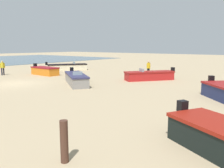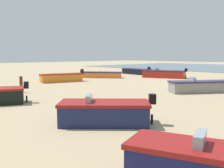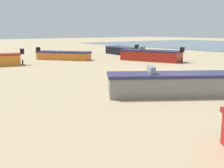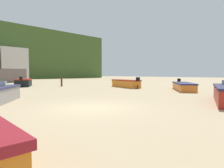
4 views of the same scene
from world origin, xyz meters
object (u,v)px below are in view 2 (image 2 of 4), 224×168
(boat_orange_0, at_px, (62,78))
(boat_red_6, at_px, (164,74))
(boat_orange_8, at_px, (102,75))
(boat_navy_10, at_px, (105,113))
(boat_black_9, at_px, (136,71))
(boat_grey_5, at_px, (203,86))
(mooring_post_near_water, at_px, (21,84))

(boat_orange_0, xyz_separation_m, boat_red_6, (-4.68, -11.78, 0.02))
(boat_orange_8, distance_m, boat_navy_10, 22.07)
(boat_orange_0, bearing_deg, boat_black_9, -68.22)
(boat_orange_0, distance_m, boat_grey_5, 14.40)
(boat_black_9, bearing_deg, boat_orange_8, -167.73)
(boat_navy_10, bearing_deg, mooring_post_near_water, 36.43)
(boat_grey_5, xyz_separation_m, boat_orange_8, (14.90, -3.26, -0.07))
(boat_orange_0, height_order, boat_grey_5, boat_orange_0)
(boat_navy_10, relative_size, mooring_post_near_water, 3.07)
(boat_orange_0, relative_size, boat_black_9, 0.90)
(boat_red_6, xyz_separation_m, boat_navy_10, (-10.83, 20.11, 0.01))
(boat_orange_8, distance_m, mooring_post_near_water, 14.09)
(boat_navy_10, bearing_deg, boat_orange_8, 3.33)
(mooring_post_near_water, bearing_deg, boat_orange_8, -67.82)
(boat_grey_5, distance_m, mooring_post_near_water, 13.70)
(boat_orange_0, xyz_separation_m, mooring_post_near_water, (-4.46, 6.58, 0.16))
(boat_navy_10, bearing_deg, boat_orange_0, 17.21)
(boat_red_6, relative_size, boat_black_9, 1.04)
(boat_grey_5, bearing_deg, boat_orange_0, 47.39)
(boat_grey_5, height_order, mooring_post_near_water, mooring_post_near_water)
(boat_grey_5, distance_m, boat_red_6, 12.68)
(boat_orange_0, height_order, boat_red_6, boat_red_6)
(boat_black_9, bearing_deg, mooring_post_near_water, -156.79)
(boat_grey_5, relative_size, boat_black_9, 0.95)
(boat_orange_8, xyz_separation_m, boat_black_9, (0.71, -7.48, 0.06))
(boat_grey_5, bearing_deg, boat_black_9, -0.01)
(boat_red_6, bearing_deg, mooring_post_near_water, 160.09)
(boat_orange_0, bearing_deg, boat_orange_8, -67.07)
(boat_orange_8, bearing_deg, boat_orange_0, -27.78)
(mooring_post_near_water, bearing_deg, boat_navy_10, 170.99)
(boat_grey_5, relative_size, boat_orange_8, 1.06)
(boat_orange_0, height_order, mooring_post_near_water, mooring_post_near_water)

